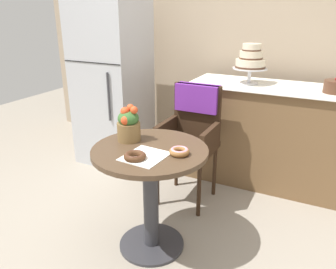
{
  "coord_description": "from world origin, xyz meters",
  "views": [
    {
      "loc": [
        0.94,
        -1.63,
        1.52
      ],
      "look_at": [
        0.05,
        0.15,
        0.77
      ],
      "focal_mm": 35.67,
      "sensor_mm": 36.0,
      "label": 1
    }
  ],
  "objects": [
    {
      "name": "ground_plane",
      "position": [
        0.0,
        0.0,
        0.0
      ],
      "size": [
        8.0,
        8.0,
        0.0
      ],
      "primitive_type": "plane",
      "color": "gray"
    },
    {
      "name": "back_wall",
      "position": [
        0.0,
        1.85,
        1.35
      ],
      "size": [
        4.8,
        0.1,
        2.7
      ],
      "primitive_type": "cube",
      "color": "tan",
      "rests_on": "ground"
    },
    {
      "name": "cafe_table",
      "position": [
        0.0,
        0.0,
        0.51
      ],
      "size": [
        0.72,
        0.72,
        0.72
      ],
      "color": "#4C3826",
      "rests_on": "ground"
    },
    {
      "name": "wicker_chair",
      "position": [
        -0.02,
        0.74,
        0.64
      ],
      "size": [
        0.42,
        0.45,
        0.95
      ],
      "rotation": [
        0.0,
        0.0,
        -0.01
      ],
      "color": "#332114",
      "rests_on": "ground"
    },
    {
      "name": "paper_napkin",
      "position": [
        0.03,
        -0.11,
        0.72
      ],
      "size": [
        0.24,
        0.27,
        0.0
      ],
      "primitive_type": "cube",
      "rotation": [
        0.0,
        0.0,
        -0.07
      ],
      "color": "white",
      "rests_on": "cafe_table"
    },
    {
      "name": "donut_front",
      "position": [
        -0.0,
        -0.17,
        0.74
      ],
      "size": [
        0.13,
        0.13,
        0.04
      ],
      "color": "#4C2D19",
      "rests_on": "cafe_table"
    },
    {
      "name": "donut_mid",
      "position": [
        0.2,
        0.0,
        0.74
      ],
      "size": [
        0.12,
        0.12,
        0.04
      ],
      "color": "#936033",
      "rests_on": "cafe_table"
    },
    {
      "name": "flower_vase",
      "position": [
        -0.19,
        0.06,
        0.83
      ],
      "size": [
        0.15,
        0.15,
        0.24
      ],
      "color": "brown",
      "rests_on": "cafe_table"
    },
    {
      "name": "display_counter",
      "position": [
        0.55,
        1.3,
        0.45
      ],
      "size": [
        1.56,
        0.62,
        0.9
      ],
      "color": "brown",
      "rests_on": "ground"
    },
    {
      "name": "tiered_cake_stand",
      "position": [
        0.27,
        1.3,
        1.11
      ],
      "size": [
        0.3,
        0.3,
        0.34
      ],
      "color": "silver",
      "rests_on": "display_counter"
    },
    {
      "name": "round_layer_cake",
      "position": [
        0.96,
        1.25,
        0.95
      ],
      "size": [
        0.17,
        0.17,
        0.12
      ],
      "color": "#4C2D1E",
      "rests_on": "display_counter"
    },
    {
      "name": "refrigerator",
      "position": [
        -1.05,
        1.1,
        0.85
      ],
      "size": [
        0.64,
        0.63,
        1.7
      ],
      "color": "#B7BABF",
      "rests_on": "ground"
    }
  ]
}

